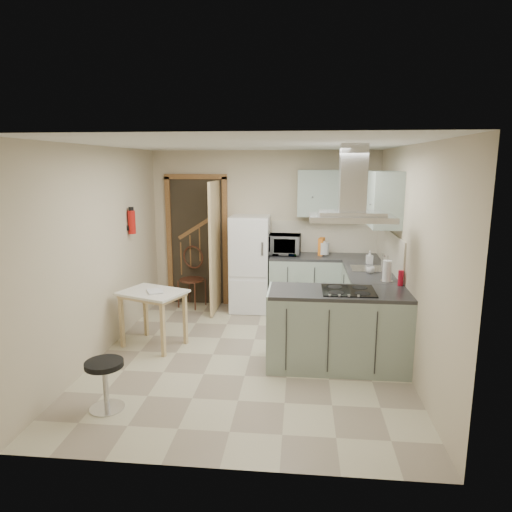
# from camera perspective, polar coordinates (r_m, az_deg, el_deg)

# --- Properties ---
(floor) EXTENTS (4.20, 4.20, 0.00)m
(floor) POSITION_cam_1_polar(r_m,az_deg,el_deg) (5.67, -0.75, -12.38)
(floor) COLOR #BFB694
(floor) RESTS_ON ground
(ceiling) EXTENTS (4.20, 4.20, 0.00)m
(ceiling) POSITION_cam_1_polar(r_m,az_deg,el_deg) (5.19, -0.82, 13.76)
(ceiling) COLOR silver
(ceiling) RESTS_ON back_wall
(back_wall) EXTENTS (3.60, 0.00, 3.60)m
(back_wall) POSITION_cam_1_polar(r_m,az_deg,el_deg) (7.35, 1.05, 3.31)
(back_wall) COLOR beige
(back_wall) RESTS_ON floor
(left_wall) EXTENTS (0.00, 4.20, 4.20)m
(left_wall) POSITION_cam_1_polar(r_m,az_deg,el_deg) (5.77, -18.84, 0.44)
(left_wall) COLOR beige
(left_wall) RESTS_ON floor
(right_wall) EXTENTS (0.00, 4.20, 4.20)m
(right_wall) POSITION_cam_1_polar(r_m,az_deg,el_deg) (5.40, 18.58, -0.27)
(right_wall) COLOR beige
(right_wall) RESTS_ON floor
(doorway) EXTENTS (1.10, 0.12, 2.10)m
(doorway) POSITION_cam_1_polar(r_m,az_deg,el_deg) (7.52, -7.36, 1.86)
(doorway) COLOR brown
(doorway) RESTS_ON floor
(fridge) EXTENTS (0.60, 0.60, 1.50)m
(fridge) POSITION_cam_1_polar(r_m,az_deg,el_deg) (7.16, -0.75, -0.96)
(fridge) COLOR white
(fridge) RESTS_ON floor
(counter_back) EXTENTS (1.08, 0.60, 0.90)m
(counter_back) POSITION_cam_1_polar(r_m,az_deg,el_deg) (7.19, 6.09, -3.44)
(counter_back) COLOR #9EB2A0
(counter_back) RESTS_ON floor
(counter_right) EXTENTS (0.60, 1.95, 0.90)m
(counter_right) POSITION_cam_1_polar(r_m,az_deg,el_deg) (6.61, 13.46, -5.05)
(counter_right) COLOR #9EB2A0
(counter_right) RESTS_ON floor
(splashback) EXTENTS (1.68, 0.02, 0.50)m
(splashback) POSITION_cam_1_polar(r_m,az_deg,el_deg) (7.34, 8.54, 2.39)
(splashback) COLOR beige
(splashback) RESTS_ON counter_back
(wall_cabinet_back) EXTENTS (0.85, 0.35, 0.70)m
(wall_cabinet_back) POSITION_cam_1_polar(r_m,az_deg,el_deg) (7.10, 8.69, 7.77)
(wall_cabinet_back) COLOR #9EB2A0
(wall_cabinet_back) RESTS_ON back_wall
(wall_cabinet_right) EXTENTS (0.35, 0.90, 0.70)m
(wall_cabinet_right) POSITION_cam_1_polar(r_m,az_deg,el_deg) (6.11, 15.58, 6.90)
(wall_cabinet_right) COLOR #9EB2A0
(wall_cabinet_right) RESTS_ON right_wall
(peninsula) EXTENTS (1.55, 0.65, 0.90)m
(peninsula) POSITION_cam_1_polar(r_m,az_deg,el_deg) (5.32, 10.19, -8.98)
(peninsula) COLOR #9EB2A0
(peninsula) RESTS_ON floor
(hob) EXTENTS (0.58, 0.50, 0.01)m
(hob) POSITION_cam_1_polar(r_m,az_deg,el_deg) (5.19, 11.47, -4.26)
(hob) COLOR black
(hob) RESTS_ON peninsula
(extractor_hood) EXTENTS (0.90, 0.55, 0.10)m
(extractor_hood) POSITION_cam_1_polar(r_m,az_deg,el_deg) (5.03, 11.84, 4.70)
(extractor_hood) COLOR silver
(extractor_hood) RESTS_ON ceiling
(sink) EXTENTS (0.45, 0.40, 0.01)m
(sink) POSITION_cam_1_polar(r_m,az_deg,el_deg) (6.33, 13.86, -1.54)
(sink) COLOR silver
(sink) RESTS_ON counter_right
(fire_extinguisher) EXTENTS (0.10, 0.10, 0.32)m
(fire_extinguisher) POSITION_cam_1_polar(r_m,az_deg,el_deg) (6.53, -15.26, 4.10)
(fire_extinguisher) COLOR #B2140F
(fire_extinguisher) RESTS_ON left_wall
(drop_leaf_table) EXTENTS (0.92, 0.81, 0.72)m
(drop_leaf_table) POSITION_cam_1_polar(r_m,az_deg,el_deg) (5.99, -12.67, -7.64)
(drop_leaf_table) COLOR tan
(drop_leaf_table) RESTS_ON floor
(bentwood_chair) EXTENTS (0.51, 0.51, 0.89)m
(bentwood_chair) POSITION_cam_1_polar(r_m,az_deg,el_deg) (7.47, -8.04, -2.97)
(bentwood_chair) COLOR #431A16
(bentwood_chair) RESTS_ON floor
(stool) EXTENTS (0.44, 0.44, 0.48)m
(stool) POSITION_cam_1_polar(r_m,az_deg,el_deg) (4.69, -18.29, -15.05)
(stool) COLOR black
(stool) RESTS_ON floor
(microwave) EXTENTS (0.59, 0.42, 0.31)m
(microwave) POSITION_cam_1_polar(r_m,az_deg,el_deg) (7.12, 3.26, 1.45)
(microwave) COLOR black
(microwave) RESTS_ON counter_back
(kettle) EXTENTS (0.20, 0.20, 0.22)m
(kettle) POSITION_cam_1_polar(r_m,az_deg,el_deg) (7.10, 8.50, 0.95)
(kettle) COLOR silver
(kettle) RESTS_ON counter_back
(cereal_box) EXTENTS (0.12, 0.19, 0.27)m
(cereal_box) POSITION_cam_1_polar(r_m,az_deg,el_deg) (7.13, 8.18, 1.19)
(cereal_box) COLOR orange
(cereal_box) RESTS_ON counter_back
(soap_bottle) EXTENTS (0.09, 0.10, 0.19)m
(soap_bottle) POSITION_cam_1_polar(r_m,az_deg,el_deg) (6.63, 14.01, -0.18)
(soap_bottle) COLOR #B4B2BF
(soap_bottle) RESTS_ON counter_right
(paper_towel) EXTENTS (0.13, 0.13, 0.27)m
(paper_towel) POSITION_cam_1_polar(r_m,az_deg,el_deg) (5.68, 16.07, -1.78)
(paper_towel) COLOR silver
(paper_towel) RESTS_ON counter_right
(cup) EXTENTS (0.13, 0.13, 0.08)m
(cup) POSITION_cam_1_polar(r_m,az_deg,el_deg) (6.08, 14.11, -1.71)
(cup) COLOR silver
(cup) RESTS_ON counter_right
(red_bottle) EXTENTS (0.07, 0.07, 0.18)m
(red_bottle) POSITION_cam_1_polar(r_m,az_deg,el_deg) (5.55, 17.64, -2.65)
(red_bottle) COLOR red
(red_bottle) RESTS_ON peninsula
(book) EXTENTS (0.27, 0.29, 0.11)m
(book) POSITION_cam_1_polar(r_m,az_deg,el_deg) (5.82, -13.42, -4.00)
(book) COLOR #993343
(book) RESTS_ON drop_leaf_table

